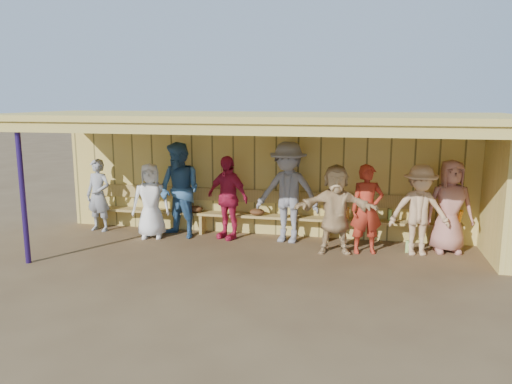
% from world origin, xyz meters
% --- Properties ---
extents(ground, '(90.00, 90.00, 0.00)m').
position_xyz_m(ground, '(0.00, 0.00, 0.00)').
color(ground, brown).
rests_on(ground, ground).
extents(player_a, '(0.60, 0.44, 1.52)m').
position_xyz_m(player_a, '(-3.48, 0.81, 0.76)').
color(player_a, '#94979C').
rests_on(player_a, ground).
extents(player_b, '(0.85, 0.68, 1.51)m').
position_xyz_m(player_b, '(-2.19, 0.54, 0.75)').
color(player_b, white).
rests_on(player_b, ground).
extents(player_c, '(1.14, 1.03, 1.91)m').
position_xyz_m(player_c, '(-1.63, 0.69, 0.96)').
color(player_c, '#356293').
rests_on(player_c, ground).
extents(player_d, '(1.05, 0.77, 1.66)m').
position_xyz_m(player_d, '(-0.68, 0.81, 0.83)').
color(player_d, '#C01E42').
rests_on(player_d, ground).
extents(player_e, '(1.36, 0.92, 1.95)m').
position_xyz_m(player_e, '(0.53, 0.81, 0.98)').
color(player_e, gray).
rests_on(player_e, ground).
extents(player_f, '(1.55, 0.67, 1.62)m').
position_xyz_m(player_f, '(1.47, 0.27, 0.81)').
color(player_f, tan).
rests_on(player_f, ground).
extents(player_g, '(0.67, 0.52, 1.61)m').
position_xyz_m(player_g, '(2.02, 0.38, 0.81)').
color(player_g, '#AA2D1B').
rests_on(player_g, ground).
extents(player_h, '(0.89, 0.65, 1.69)m').
position_xyz_m(player_h, '(3.48, 0.76, 0.85)').
color(player_h, '#B57466').
rests_on(player_h, ground).
extents(player_extra, '(1.12, 0.73, 1.62)m').
position_xyz_m(player_extra, '(2.93, 0.48, 0.81)').
color(player_extra, tan).
rests_on(player_extra, ground).
extents(dugout_structure, '(8.80, 3.20, 2.50)m').
position_xyz_m(dugout_structure, '(0.39, 0.69, 1.69)').
color(dugout_structure, '#DEC15E').
rests_on(dugout_structure, ground).
extents(bench, '(7.60, 0.34, 0.93)m').
position_xyz_m(bench, '(0.00, 1.12, 0.53)').
color(bench, tan).
rests_on(bench, ground).
extents(dugout_equipment, '(5.51, 0.62, 0.80)m').
position_xyz_m(dugout_equipment, '(-0.24, 0.99, 0.49)').
color(dugout_equipment, orange).
rests_on(dugout_equipment, ground).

